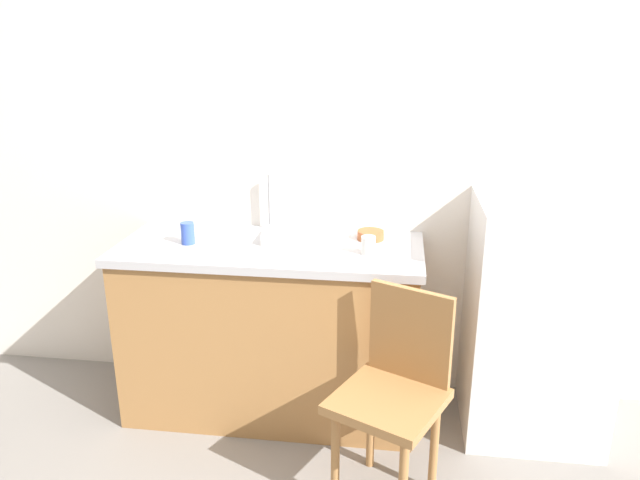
{
  "coord_description": "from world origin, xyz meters",
  "views": [
    {
      "loc": [
        0.27,
        -2.03,
        1.83
      ],
      "look_at": [
        -0.08,
        0.6,
        0.95
      ],
      "focal_mm": 33.57,
      "sensor_mm": 36.0,
      "label": 1
    }
  ],
  "objects_px": {
    "dish_tray": "(293,236)",
    "cup_white": "(368,245)",
    "chair": "(395,388)",
    "cup_blue": "(188,233)",
    "terracotta_bowl": "(371,235)",
    "refrigerator": "(536,319)"
  },
  "relations": [
    {
      "from": "dish_tray",
      "to": "cup_white",
      "type": "xyz_separation_m",
      "value": [
        0.37,
        -0.14,
        0.02
      ]
    },
    {
      "from": "chair",
      "to": "cup_white",
      "type": "distance_m",
      "value": 0.67
    },
    {
      "from": "refrigerator",
      "to": "cup_white",
      "type": "height_order",
      "value": "refrigerator"
    },
    {
      "from": "cup_blue",
      "to": "cup_white",
      "type": "relative_size",
      "value": 1.26
    },
    {
      "from": "chair",
      "to": "dish_tray",
      "type": "relative_size",
      "value": 3.18
    },
    {
      "from": "dish_tray",
      "to": "terracotta_bowl",
      "type": "distance_m",
      "value": 0.38
    },
    {
      "from": "refrigerator",
      "to": "chair",
      "type": "xyz_separation_m",
      "value": [
        -0.66,
        -0.57,
        -0.08
      ]
    },
    {
      "from": "cup_blue",
      "to": "cup_white",
      "type": "xyz_separation_m",
      "value": [
        0.87,
        -0.03,
        -0.01
      ]
    },
    {
      "from": "dish_tray",
      "to": "terracotta_bowl",
      "type": "height_order",
      "value": "dish_tray"
    },
    {
      "from": "chair",
      "to": "cup_blue",
      "type": "bearing_deg",
      "value": 178.84
    },
    {
      "from": "refrigerator",
      "to": "terracotta_bowl",
      "type": "bearing_deg",
      "value": 170.63
    },
    {
      "from": "dish_tray",
      "to": "cup_blue",
      "type": "relative_size",
      "value": 2.62
    },
    {
      "from": "dish_tray",
      "to": "terracotta_bowl",
      "type": "relative_size",
      "value": 2.13
    },
    {
      "from": "dish_tray",
      "to": "cup_blue",
      "type": "distance_m",
      "value": 0.51
    },
    {
      "from": "refrigerator",
      "to": "chair",
      "type": "relative_size",
      "value": 1.29
    },
    {
      "from": "cup_blue",
      "to": "terracotta_bowl",
      "type": "bearing_deg",
      "value": 11.91
    },
    {
      "from": "chair",
      "to": "terracotta_bowl",
      "type": "distance_m",
      "value": 0.83
    },
    {
      "from": "chair",
      "to": "cup_white",
      "type": "relative_size",
      "value": 10.52
    },
    {
      "from": "refrigerator",
      "to": "terracotta_bowl",
      "type": "xyz_separation_m",
      "value": [
        -0.8,
        0.13,
        0.34
      ]
    },
    {
      "from": "chair",
      "to": "dish_tray",
      "type": "bearing_deg",
      "value": 155.66
    },
    {
      "from": "chair",
      "to": "cup_white",
      "type": "xyz_separation_m",
      "value": [
        -0.15,
        0.48,
        0.44
      ]
    },
    {
      "from": "terracotta_bowl",
      "to": "refrigerator",
      "type": "bearing_deg",
      "value": -9.37
    }
  ]
}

